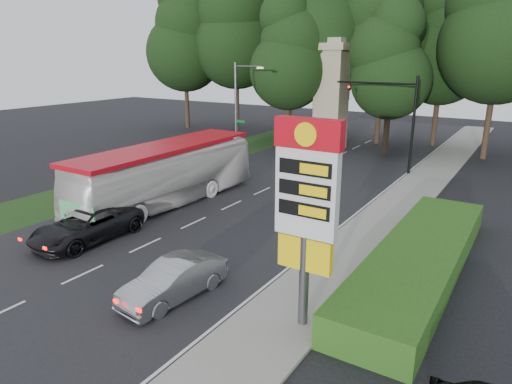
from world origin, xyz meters
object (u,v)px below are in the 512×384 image
Objects in this scene: suv_charcoal at (87,226)px; monument at (331,94)px; gas_station_pylon at (307,197)px; sedan_silver at (174,280)px; transit_bus at (166,175)px; streetlight_signs at (238,106)px; traffic_signal_mast at (396,111)px.

monument is at bearing 88.97° from suv_charcoal.
sedan_silver is (-4.80, -0.89, -3.73)m from gas_station_pylon.
transit_bus is 11.42m from sedan_silver.
monument is at bearing 111.80° from gas_station_pylon.
traffic_signal_mast is at bearing 8.92° from streetlight_signs.
streetlight_signs is at bearing 108.50° from transit_bus.
streetlight_signs is 0.80× the size of monument.
gas_station_pylon is at bearing -51.04° from streetlight_signs.
transit_bus is at bearing 97.01° from suv_charcoal.
streetlight_signs is at bearing 103.08° from suv_charcoal.
traffic_signal_mast is at bearing 61.21° from transit_bus.
suv_charcoal is (4.19, -19.01, -3.67)m from streetlight_signs.
gas_station_pylon reaches higher than sedan_silver.
gas_station_pylon is at bearing -80.91° from traffic_signal_mast.
gas_station_pylon is at bearing -68.20° from monument.
gas_station_pylon is at bearing -4.10° from suv_charcoal.
suv_charcoal is (0.70, -6.29, -1.01)m from transit_bus.
traffic_signal_mast is at bearing 93.25° from sedan_silver.
streetlight_signs is at bearing -171.08° from traffic_signal_mast.
transit_bus is at bearing 140.43° from sedan_silver.
traffic_signal_mast reaches higher than suv_charcoal.
transit_bus is at bearing -121.96° from traffic_signal_mast.
gas_station_pylon is 0.54× the size of transit_bus.
traffic_signal_mast is 0.56× the size of transit_bus.
traffic_signal_mast is 17.58m from transit_bus.
traffic_signal_mast reaches higher than gas_station_pylon.
transit_bus is 2.94× the size of sedan_silver.
streetlight_signs is 19.81m from suv_charcoal.
monument is 1.82× the size of suv_charcoal.
traffic_signal_mast is 1.66× the size of sedan_silver.
transit_bus is at bearing -74.67° from streetlight_signs.
traffic_signal_mast reaches higher than sedan_silver.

